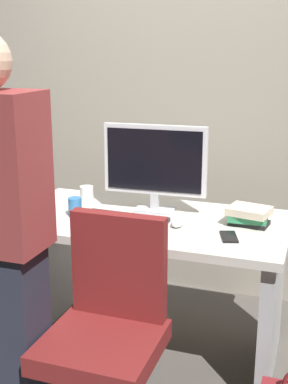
{
  "coord_description": "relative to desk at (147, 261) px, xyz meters",
  "views": [
    {
      "loc": [
        0.81,
        -2.37,
        1.58
      ],
      "look_at": [
        0.0,
        -0.05,
        0.89
      ],
      "focal_mm": 48.82,
      "sensor_mm": 36.0,
      "label": 1
    }
  ],
  "objects": [
    {
      "name": "cup_by_monitor",
      "position": [
        -0.42,
        0.17,
        0.28
      ],
      "size": [
        0.08,
        0.08,
        0.09
      ],
      "primitive_type": "cylinder",
      "color": "silver",
      "rests_on": "desk"
    },
    {
      "name": "wall_back",
      "position": [
        0.0,
        0.86,
        0.99
      ],
      "size": [
        6.4,
        0.1,
        3.0
      ],
      "primitive_type": "cube",
      "color": "#9E9384",
      "rests_on": "ground"
    },
    {
      "name": "book_stack",
      "position": [
        0.5,
        0.06,
        0.28
      ],
      "size": [
        0.22,
        0.19,
        0.09
      ],
      "color": "black",
      "rests_on": "desk"
    },
    {
      "name": "cup_near_keyboard",
      "position": [
        -0.36,
        -0.09,
        0.28
      ],
      "size": [
        0.07,
        0.07,
        0.1
      ],
      "primitive_type": "cylinder",
      "color": "#3372B2",
      "rests_on": "desk"
    },
    {
      "name": "office_chair",
      "position": [
        0.06,
        -0.68,
        -0.08
      ],
      "size": [
        0.52,
        0.52,
        0.94
      ],
      "color": "black",
      "rests_on": "ground"
    },
    {
      "name": "keyboard",
      "position": [
        -0.09,
        -0.07,
        0.24
      ],
      "size": [
        0.43,
        0.15,
        0.02
      ],
      "primitive_type": "cube",
      "rotation": [
        0.0,
        0.0,
        -0.04
      ],
      "color": "#262626",
      "rests_on": "desk"
    },
    {
      "name": "monitor",
      "position": [
        0.0,
        0.12,
        0.49
      ],
      "size": [
        0.54,
        0.15,
        0.46
      ],
      "color": "silver",
      "rests_on": "desk"
    },
    {
      "name": "desk",
      "position": [
        0.0,
        0.0,
        0.0
      ],
      "size": [
        1.4,
        0.74,
        0.74
      ],
      "color": "beige",
      "rests_on": "ground"
    },
    {
      "name": "mouse",
      "position": [
        0.18,
        -0.07,
        0.25
      ],
      "size": [
        0.06,
        0.1,
        0.03
      ],
      "primitive_type": "ellipsoid",
      "color": "white",
      "rests_on": "desk"
    },
    {
      "name": "cell_phone",
      "position": [
        0.44,
        -0.14,
        0.24
      ],
      "size": [
        0.11,
        0.16,
        0.01
      ],
      "primitive_type": "cube",
      "rotation": [
        0.0,
        0.0,
        0.31
      ],
      "color": "black",
      "rests_on": "desk"
    },
    {
      "name": "ground_plane",
      "position": [
        0.0,
        0.0,
        -0.51
      ],
      "size": [
        9.0,
        9.0,
        0.0
      ],
      "primitive_type": "plane",
      "color": "#4C4742"
    }
  ]
}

